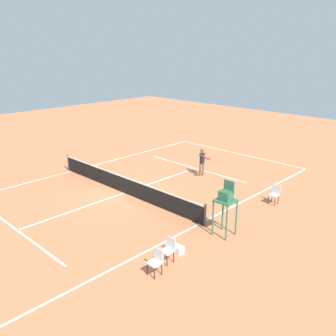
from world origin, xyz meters
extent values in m
plane|color=#D37A4C|center=(0.00, 0.00, 0.00)|extent=(60.00, 60.00, 0.00)
cube|color=white|center=(0.00, -11.01, 0.00)|extent=(10.72, 0.10, 0.01)
cube|color=white|center=(-5.36, 0.00, 0.00)|extent=(0.10, 22.02, 0.01)
cube|color=white|center=(5.36, 0.00, 0.00)|extent=(0.10, 22.02, 0.01)
cube|color=white|center=(0.00, -6.06, 0.00)|extent=(8.04, 0.10, 0.01)
cube|color=white|center=(0.00, 6.06, 0.00)|extent=(8.04, 0.10, 0.01)
cube|color=white|center=(0.00, 0.00, 0.00)|extent=(0.10, 12.11, 0.01)
cylinder|color=#4C4C51|center=(-5.66, 0.00, 0.54)|extent=(0.10, 0.10, 1.07)
cylinder|color=#4C4C51|center=(5.66, 0.00, 0.54)|extent=(0.10, 0.10, 1.07)
cube|color=black|center=(0.00, 0.00, 0.46)|extent=(11.32, 0.03, 0.91)
cube|color=white|center=(0.00, 0.00, 0.93)|extent=(11.32, 0.04, 0.06)
cylinder|color=brown|center=(-1.24, -5.33, 0.41)|extent=(0.12, 0.12, 0.81)
cylinder|color=brown|center=(-1.18, -5.14, 0.41)|extent=(0.12, 0.12, 0.81)
cylinder|color=black|center=(-1.21, -5.23, 1.13)|extent=(0.28, 0.28, 0.64)
sphere|color=brown|center=(-1.21, -5.23, 1.63)|extent=(0.23, 0.23, 0.23)
cylinder|color=brown|center=(-1.27, -5.41, 1.17)|extent=(0.09, 0.09, 0.57)
cylinder|color=brown|center=(-1.42, -4.96, 1.38)|extent=(0.56, 0.27, 0.09)
cylinder|color=black|center=(-1.81, -4.83, 1.38)|extent=(0.26, 0.12, 0.04)
ellipsoid|color=red|center=(-2.08, -4.74, 1.38)|extent=(0.39, 0.37, 0.04)
sphere|color=#CCE033|center=(-2.73, -2.64, 0.03)|extent=(0.07, 0.07, 0.07)
cylinder|color=#2D6B4C|center=(-7.09, 0.41, 0.78)|extent=(0.07, 0.07, 1.55)
cylinder|color=#2D6B4C|center=(-6.39, 0.41, 0.78)|extent=(0.07, 0.07, 1.55)
cylinder|color=#2D6B4C|center=(-7.09, -0.29, 0.78)|extent=(0.07, 0.07, 1.55)
cylinder|color=#2D6B4C|center=(-6.39, -0.29, 0.78)|extent=(0.07, 0.07, 1.55)
cube|color=#2D6B4C|center=(-6.74, 0.06, 1.58)|extent=(0.80, 0.80, 0.06)
cube|color=#2D6B4C|center=(-6.74, 0.06, 1.81)|extent=(0.50, 0.44, 0.40)
cube|color=#2D6B4C|center=(-6.74, -0.14, 2.16)|extent=(0.50, 0.06, 0.50)
cylinder|color=#262626|center=(-6.66, 3.45, 0.23)|extent=(0.04, 0.04, 0.45)
cylinder|color=#262626|center=(-6.30, 3.45, 0.23)|extent=(0.04, 0.04, 0.45)
cylinder|color=#262626|center=(-6.66, 3.10, 0.23)|extent=(0.04, 0.04, 0.45)
cylinder|color=#262626|center=(-6.30, 3.10, 0.23)|extent=(0.04, 0.04, 0.45)
cube|color=silver|center=(-6.48, 3.28, 0.48)|extent=(0.44, 0.44, 0.06)
cube|color=silver|center=(-6.48, 3.06, 0.73)|extent=(0.44, 0.04, 0.44)
cylinder|color=#262626|center=(-6.81, -4.18, 0.23)|extent=(0.04, 0.04, 0.45)
cylinder|color=#262626|center=(-6.46, -4.18, 0.23)|extent=(0.04, 0.04, 0.45)
cylinder|color=#262626|center=(-6.81, -4.53, 0.23)|extent=(0.04, 0.04, 0.45)
cylinder|color=#262626|center=(-6.46, -4.53, 0.23)|extent=(0.04, 0.04, 0.45)
cube|color=silver|center=(-6.64, -4.36, 0.48)|extent=(0.44, 0.44, 0.06)
cube|color=silver|center=(-6.64, -4.58, 0.73)|extent=(0.44, 0.04, 0.44)
cylinder|color=#262626|center=(-6.90, 4.33, 0.23)|extent=(0.04, 0.04, 0.45)
cylinder|color=#262626|center=(-6.55, 4.33, 0.23)|extent=(0.04, 0.04, 0.45)
cylinder|color=#262626|center=(-6.90, 3.98, 0.23)|extent=(0.04, 0.04, 0.45)
cylinder|color=#262626|center=(-6.55, 3.98, 0.23)|extent=(0.04, 0.04, 0.45)
cube|color=silver|center=(-6.72, 4.15, 0.48)|extent=(0.44, 0.44, 0.06)
cube|color=silver|center=(-6.72, 3.93, 0.73)|extent=(0.44, 0.04, 0.44)
cube|color=white|center=(-6.16, 2.51, 0.15)|extent=(0.76, 0.32, 0.30)
camera|label=1|loc=(-14.78, 11.79, 7.63)|focal=39.20mm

